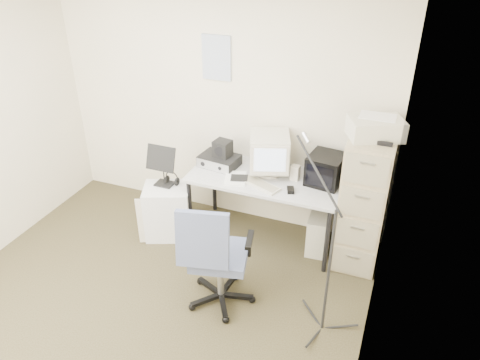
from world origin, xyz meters
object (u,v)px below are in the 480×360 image
(desk, at_px, (265,208))
(side_cart, at_px, (168,211))
(office_chair, at_px, (220,253))
(filing_cabinet, at_px, (364,201))

(desk, relative_size, side_cart, 2.64)
(desk, height_order, side_cart, desk)
(office_chair, bearing_deg, filing_cabinet, 32.30)
(filing_cabinet, height_order, office_chair, filing_cabinet)
(desk, height_order, office_chair, office_chair)
(office_chair, relative_size, side_cart, 1.82)
(side_cart, bearing_deg, desk, -4.39)
(side_cart, bearing_deg, filing_cabinet, -12.01)
(filing_cabinet, relative_size, side_cart, 2.29)
(filing_cabinet, distance_m, desk, 0.99)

